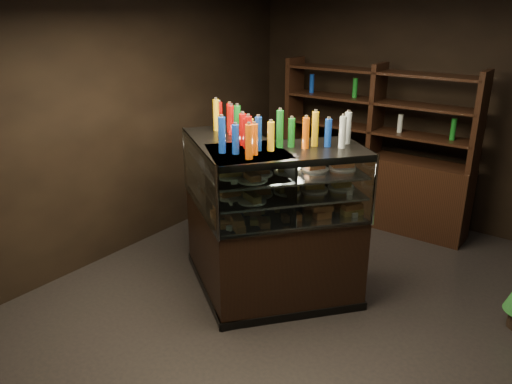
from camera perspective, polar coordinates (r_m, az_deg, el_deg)
ground at (r=4.83m, az=8.71°, el=-12.69°), size 5.00×5.00×0.00m
room_shell at (r=4.11m, az=10.17°, el=10.59°), size 5.02×5.02×3.01m
display_case at (r=4.72m, az=0.44°, el=-6.30°), size 1.99×1.50×1.50m
food_display at (r=4.46m, az=0.45°, el=1.16°), size 1.58×1.06×0.46m
bottles_top at (r=4.33m, az=0.50°, el=7.18°), size 1.41×0.92×0.30m
back_shelving at (r=6.49m, az=13.03°, el=1.82°), size 2.42×0.43×2.00m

